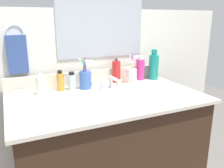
# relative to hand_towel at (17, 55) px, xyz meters

# --- Properties ---
(vanity_cabinet) EXTENTS (1.02, 0.56, 0.80)m
(vanity_cabinet) POSITION_rel_hand_towel_xyz_m (0.43, -0.32, -0.64)
(vanity_cabinet) COLOR #382316
(vanity_cabinet) RESTS_ON ground_plane
(countertop) EXTENTS (1.06, 0.61, 0.02)m
(countertop) POSITION_rel_hand_towel_xyz_m (0.43, -0.32, -0.23)
(countertop) COLOR beige
(countertop) RESTS_ON vanity_cabinet
(backsplash) EXTENTS (1.06, 0.02, 0.09)m
(backsplash) POSITION_rel_hand_towel_xyz_m (0.43, -0.02, -0.18)
(backsplash) COLOR beige
(backsplash) RESTS_ON countertop
(back_wall) EXTENTS (2.16, 0.04, 1.30)m
(back_wall) POSITION_rel_hand_towel_xyz_m (0.43, 0.04, -0.39)
(back_wall) COLOR white
(back_wall) RESTS_ON ground_plane
(mirror_panel) EXTENTS (0.60, 0.01, 0.56)m
(mirror_panel) POSITION_rel_hand_towel_xyz_m (0.53, 0.02, 0.23)
(mirror_panel) COLOR #B2BCC6
(towel_ring) EXTENTS (0.10, 0.01, 0.10)m
(towel_ring) POSITION_rel_hand_towel_xyz_m (0.00, 0.02, 0.12)
(towel_ring) COLOR silver
(hand_towel) EXTENTS (0.11, 0.04, 0.22)m
(hand_towel) POSITION_rel_hand_towel_xyz_m (0.00, 0.00, 0.00)
(hand_towel) COLOR #334C8C
(sink_basin) EXTENTS (0.34, 0.34, 0.11)m
(sink_basin) POSITION_rel_hand_towel_xyz_m (0.52, -0.37, -0.25)
(sink_basin) COLOR white
(sink_basin) RESTS_ON countertop
(faucet) EXTENTS (0.16, 0.10, 0.08)m
(faucet) POSITION_rel_hand_towel_xyz_m (0.52, -0.18, -0.19)
(faucet) COLOR silver
(faucet) RESTS_ON countertop
(bottle_gel_clear) EXTENTS (0.05, 0.05, 0.11)m
(bottle_gel_clear) POSITION_rel_hand_towel_xyz_m (0.29, -0.10, -0.17)
(bottle_gel_clear) COLOR silver
(bottle_gel_clear) RESTS_ON countertop
(bottle_soap_pink) EXTENTS (0.06, 0.06, 0.17)m
(bottle_soap_pink) POSITION_rel_hand_towel_xyz_m (0.79, -0.06, -0.14)
(bottle_soap_pink) COLOR #D8338C
(bottle_soap_pink) RESTS_ON countertop
(bottle_spray_red) EXTENTS (0.06, 0.06, 0.17)m
(bottle_spray_red) POSITION_rel_hand_towel_xyz_m (0.61, -0.05, -0.14)
(bottle_spray_red) COLOR red
(bottle_spray_red) RESTS_ON countertop
(bottle_oil_amber) EXTENTS (0.04, 0.04, 0.12)m
(bottle_oil_amber) POSITION_rel_hand_towel_xyz_m (0.22, -0.09, -0.16)
(bottle_oil_amber) COLOR gold
(bottle_oil_amber) RESTS_ON countertop
(bottle_lotion_white) EXTENTS (0.06, 0.06, 0.13)m
(bottle_lotion_white) POSITION_rel_hand_towel_xyz_m (0.10, -0.12, -0.16)
(bottle_lotion_white) COLOR white
(bottle_lotion_white) RESTS_ON countertop
(bottle_mouthwash_teal) EXTENTS (0.07, 0.07, 0.21)m
(bottle_mouthwash_teal) POSITION_rel_hand_towel_xyz_m (0.89, -0.09, -0.13)
(bottle_mouthwash_teal) COLOR teal
(bottle_mouthwash_teal) RESTS_ON countertop
(cup_blue_plastic) EXTENTS (0.09, 0.08, 0.19)m
(cup_blue_plastic) POSITION_rel_hand_towel_xyz_m (0.37, -0.11, -0.16)
(cup_blue_plastic) COLOR #3F66B7
(cup_blue_plastic) RESTS_ON countertop
(cup_white_ceramic) EXTENTS (0.08, 0.08, 0.19)m
(cup_white_ceramic) POSITION_rel_hand_towel_xyz_m (0.70, -0.11, -0.17)
(cup_white_ceramic) COLOR white
(cup_white_ceramic) RESTS_ON countertop
(soap_bar) EXTENTS (0.06, 0.04, 0.02)m
(soap_bar) POSITION_rel_hand_towel_xyz_m (-0.02, -0.07, -0.21)
(soap_bar) COLOR white
(soap_bar) RESTS_ON countertop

